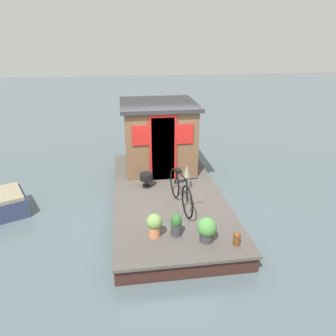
{
  "coord_description": "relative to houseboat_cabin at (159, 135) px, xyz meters",
  "views": [
    {
      "loc": [
        -7.15,
        1.0,
        3.96
      ],
      "look_at": [
        -0.2,
        0.0,
        1.08
      ],
      "focal_mm": 34.2,
      "sensor_mm": 36.0,
      "label": 1
    }
  ],
  "objects": [
    {
      "name": "houseboat_deck",
      "position": [
        -1.71,
        0.0,
        -1.15
      ],
      "size": [
        5.66,
        2.63,
        0.38
      ],
      "color": "#4C4742",
      "rests_on": "ground_plane"
    },
    {
      "name": "potted_plant_thyme",
      "position": [
        -3.93,
        -0.44,
        -0.69
      ],
      "size": [
        0.37,
        0.37,
        0.49
      ],
      "color": "#38383D",
      "rests_on": "houseboat_deck"
    },
    {
      "name": "potted_plant_sage",
      "position": [
        -3.66,
        0.09,
        -0.73
      ],
      "size": [
        0.21,
        0.21,
        0.46
      ],
      "color": "#38383D",
      "rests_on": "houseboat_deck"
    },
    {
      "name": "bicycle",
      "position": [
        -2.54,
        -0.2,
        -0.56
      ],
      "size": [
        1.68,
        0.5,
        0.86
      ],
      "color": "black",
      "rests_on": "houseboat_deck"
    },
    {
      "name": "charcoal_grill",
      "position": [
        -1.41,
        0.48,
        -0.69
      ],
      "size": [
        0.33,
        0.33,
        0.37
      ],
      "color": "black",
      "rests_on": "houseboat_deck"
    },
    {
      "name": "mooring_bollard",
      "position": [
        -4.13,
        -0.97,
        -0.81
      ],
      "size": [
        0.14,
        0.14,
        0.27
      ],
      "color": "brown",
      "rests_on": "houseboat_deck"
    },
    {
      "name": "houseboat_cabin",
      "position": [
        0.0,
        0.0,
        0.0
      ],
      "size": [
        2.19,
        2.12,
        1.9
      ],
      "color": "brown",
      "rests_on": "houseboat_deck"
    },
    {
      "name": "potted_plant_lavender",
      "position": [
        -1.57,
        -0.53,
        -0.67
      ],
      "size": [
        0.23,
        0.23,
        0.61
      ],
      "color": "slate",
      "rests_on": "houseboat_deck"
    },
    {
      "name": "ground_plane",
      "position": [
        -1.71,
        0.0,
        -1.34
      ],
      "size": [
        60.0,
        60.0,
        0.0
      ],
      "primitive_type": "plane",
      "color": "#4C5B60"
    },
    {
      "name": "potted_plant_fern",
      "position": [
        -3.64,
        0.51,
        -0.69
      ],
      "size": [
        0.31,
        0.31,
        0.48
      ],
      "color": "#C6754C",
      "rests_on": "houseboat_deck"
    }
  ]
}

